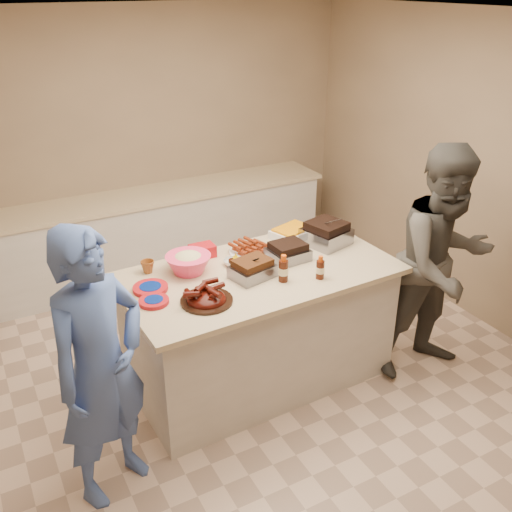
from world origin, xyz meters
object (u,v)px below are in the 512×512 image
island (259,376)px  rib_platter (207,302)px  bbq_bottle_b (320,278)px  plastic_cup (148,272)px  roasting_pan (326,243)px  coleslaw_bowl (189,272)px  guest_gray (426,363)px  mustard_bottle (236,268)px  guest_blue (117,481)px  bbq_bottle_a (283,281)px

island → rib_platter: bearing=-158.7°
bbq_bottle_b → plastic_cup: size_ratio=1.74×
roasting_pan → coleslaw_bowl: 1.17m
bbq_bottle_b → guest_gray: bbq_bottle_b is taller
mustard_bottle → guest_gray: 1.85m
island → guest_gray: island is taller
island → guest_blue: size_ratio=1.14×
coleslaw_bowl → island: bearing=-26.3°
roasting_pan → guest_gray: roasting_pan is taller
coleslaw_bowl → rib_platter: bearing=-97.3°
plastic_cup → roasting_pan: bearing=-7.9°
roasting_pan → bbq_bottle_b: bearing=-143.4°
island → coleslaw_bowl: size_ratio=6.09×
coleslaw_bowl → bbq_bottle_b: size_ratio=1.90×
bbq_bottle_a → island: bearing=109.4°
roasting_pan → mustard_bottle: (-0.84, -0.04, 0.00)m
island → bbq_bottle_b: (0.33, -0.31, 0.96)m
coleslaw_bowl → guest_gray: size_ratio=0.18×
guest_gray → island: bearing=161.6°
plastic_cup → bbq_bottle_b: bearing=-32.4°
rib_platter → bbq_bottle_b: bearing=-5.6°
island → bbq_bottle_a: size_ratio=10.00×
mustard_bottle → plastic_cup: mustard_bottle is taller
roasting_pan → guest_blue: bearing=-176.3°
coleslaw_bowl → plastic_cup: size_ratio=3.31×
guest_blue → island: bearing=-5.8°
island → rib_platter: (-0.52, -0.22, 0.96)m
coleslaw_bowl → plastic_cup: coleslaw_bowl is taller
roasting_pan → guest_blue: 2.33m
bbq_bottle_b → plastic_cup: (-1.05, 0.67, 0.00)m
roasting_pan → bbq_bottle_b: 0.60m
rib_platter → bbq_bottle_a: bearing=0.7°
bbq_bottle_a → bbq_bottle_b: size_ratio=1.16×
plastic_cup → island: bearing=-26.5°
roasting_pan → guest_blue: size_ratio=0.18×
mustard_bottle → guest_blue: mustard_bottle is taller
guest_gray → bbq_bottle_a: bearing=169.4°
roasting_pan → coleslaw_bowl: coleslaw_bowl is taller
rib_platter → plastic_cup: size_ratio=3.51×
island → plastic_cup: 1.26m
roasting_pan → bbq_bottle_b: size_ratio=1.82×
guest_blue → mustard_bottle: bearing=1.1°
plastic_cup → guest_gray: plastic_cup is taller
guest_gray → mustard_bottle: bearing=159.3°
guest_gray → guest_blue: bearing=-177.1°
island → bbq_bottle_b: bearing=-45.1°
coleslaw_bowl → bbq_bottle_a: 0.70m
rib_platter → mustard_bottle: 0.52m
coleslaw_bowl → guest_gray: coleslaw_bowl is taller
mustard_bottle → guest_gray: (1.44, -0.64, -0.96)m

